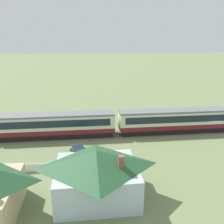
# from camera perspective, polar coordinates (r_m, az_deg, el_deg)

# --- Properties ---
(ground_plane) EXTENTS (600.00, 600.00, 0.00)m
(ground_plane) POSITION_cam_1_polar(r_m,az_deg,el_deg) (46.51, 22.91, -4.32)
(ground_plane) COLOR #707F51
(passenger_train) EXTENTS (81.36, 3.16, 4.11)m
(passenger_train) POSITION_cam_1_polar(r_m,az_deg,el_deg) (40.80, 1.49, -2.41)
(passenger_train) COLOR maroon
(passenger_train) RESTS_ON ground_plane
(railway_track) EXTENTS (131.39, 3.60, 0.04)m
(railway_track) POSITION_cam_1_polar(r_m,az_deg,el_deg) (42.12, 5.65, -5.16)
(railway_track) COLOR #665B51
(railway_track) RESTS_ON ground_plane
(cottage_dark_green_roof_4) EXTENTS (8.88, 7.52, 5.18)m
(cottage_dark_green_roof_4) POSITION_cam_1_polar(r_m,az_deg,el_deg) (24.98, -3.72, -14.47)
(cottage_dark_green_roof_4) COLOR silver
(cottage_dark_green_roof_4) RESTS_ON ground_plane
(parked_car_green) EXTENTS (2.37, 4.64, 1.34)m
(parked_car_green) POSITION_cam_1_polar(r_m,az_deg,el_deg) (34.19, -8.17, -9.49)
(parked_car_green) COLOR #287A38
(parked_car_green) RESTS_ON ground_plane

